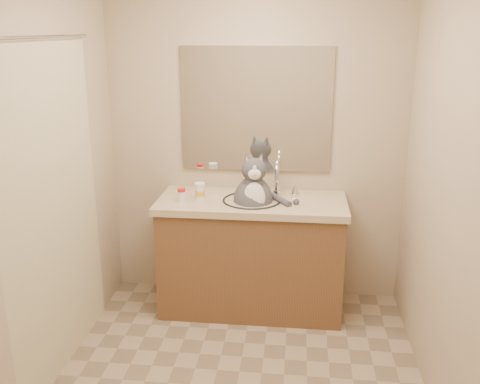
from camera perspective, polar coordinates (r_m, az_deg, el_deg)
name	(u,v)px	position (r m, az deg, el deg)	size (l,w,h in m)	color
room	(236,192)	(2.78, -0.45, -0.01)	(2.22, 2.52, 2.42)	gray
vanity	(252,252)	(3.94, 1.25, -6.46)	(1.34, 0.59, 1.12)	brown
mirror	(256,110)	(3.92, 1.70, 8.76)	(1.10, 0.02, 0.90)	white
shower_curtain	(55,209)	(3.21, -19.17, -1.77)	(0.02, 1.30, 1.93)	beige
cat	(254,198)	(3.76, 1.46, -0.67)	(0.44, 0.35, 0.56)	#4A4A50
pill_bottle_redcap	(182,195)	(3.76, -6.25, -0.32)	(0.07, 0.07, 0.10)	white
pill_bottle_orange	(200,192)	(3.80, -4.29, 0.05)	(0.09, 0.09, 0.12)	white
grey_canister	(201,194)	(3.83, -4.16, -0.20)	(0.05, 0.05, 0.07)	gray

